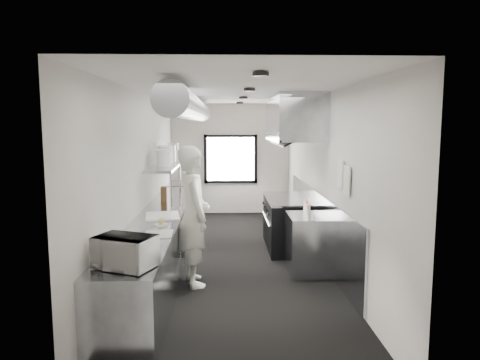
{
  "coord_description": "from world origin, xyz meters",
  "views": [
    {
      "loc": [
        -0.15,
        -7.36,
        2.3
      ],
      "look_at": [
        0.1,
        -0.2,
        1.39
      ],
      "focal_mm": 33.36,
      "sensor_mm": 36.0,
      "label": 1
    }
  ],
  "objects": [
    {
      "name": "small_plate",
      "position": [
        -1.03,
        -1.29,
        0.91
      ],
      "size": [
        0.25,
        0.25,
        0.02
      ],
      "primitive_type": "cylinder",
      "rotation": [
        0.0,
        0.0,
        0.3
      ],
      "color": "white",
      "rests_on": "prep_counter"
    },
    {
      "name": "wall_cladding",
      "position": [
        1.48,
        0.3,
        0.55
      ],
      "size": [
        0.03,
        5.5,
        1.1
      ],
      "primitive_type": "cube",
      "color": "#939AA0",
      "rests_on": "wall_right"
    },
    {
      "name": "notice_sheet_a",
      "position": [
        1.47,
        -1.2,
        1.6
      ],
      "size": [
        0.02,
        0.28,
        0.38
      ],
      "primitive_type": "cube",
      "color": "silver",
      "rests_on": "wall_right"
    },
    {
      "name": "squeeze_bottle_b",
      "position": [
        1.08,
        -0.82,
        1.0
      ],
      "size": [
        0.07,
        0.07,
        0.2
      ],
      "primitive_type": "cylinder",
      "rotation": [
        0.0,
        0.0,
        -0.11
      ],
      "color": "silver",
      "rests_on": "bottle_station"
    },
    {
      "name": "plate_stack_d",
      "position": [
        -1.2,
        1.73,
        1.74
      ],
      "size": [
        0.28,
        0.28,
        0.33
      ],
      "primitive_type": "cylinder",
      "rotation": [
        0.0,
        0.0,
        -0.39
      ],
      "color": "white",
      "rests_on": "pass_shelf"
    },
    {
      "name": "ceiling",
      "position": [
        0.0,
        0.0,
        2.8
      ],
      "size": [
        3.0,
        8.0,
        0.01
      ],
      "primitive_type": "cube",
      "color": "silver",
      "rests_on": "wall_back"
    },
    {
      "name": "plate_stack_a",
      "position": [
        -1.21,
        0.33,
        1.71
      ],
      "size": [
        0.32,
        0.32,
        0.29
      ],
      "primitive_type": "cylinder",
      "rotation": [
        0.0,
        0.0,
        0.4
      ],
      "color": "white",
      "rests_on": "pass_shelf"
    },
    {
      "name": "pass_shelf",
      "position": [
        -1.19,
        1.0,
        1.54
      ],
      "size": [
        0.45,
        3.0,
        0.68
      ],
      "color": "#939AA0",
      "rests_on": "prep_counter"
    },
    {
      "name": "newspaper",
      "position": [
        -1.0,
        -1.81,
        0.91
      ],
      "size": [
        0.37,
        0.45,
        0.01
      ],
      "primitive_type": "cube",
      "rotation": [
        0.0,
        0.0,
        0.05
      ],
      "color": "white",
      "rests_on": "prep_counter"
    },
    {
      "name": "plate_stack_b",
      "position": [
        -1.22,
        0.65,
        1.74
      ],
      "size": [
        0.33,
        0.33,
        0.33
      ],
      "primitive_type": "cylinder",
      "rotation": [
        0.0,
        0.0,
        -0.32
      ],
      "color": "white",
      "rests_on": "pass_shelf"
    },
    {
      "name": "deli_tub_b",
      "position": [
        -1.33,
        -2.3,
        0.95
      ],
      "size": [
        0.19,
        0.19,
        0.11
      ],
      "primitive_type": "cylinder",
      "rotation": [
        0.0,
        0.0,
        0.28
      ],
      "color": "beige",
      "rests_on": "prep_counter"
    },
    {
      "name": "wall_back",
      "position": [
        0.0,
        4.0,
        1.4
      ],
      "size": [
        3.0,
        0.02,
        2.8
      ],
      "primitive_type": "cube",
      "color": "silver",
      "rests_on": "floor"
    },
    {
      "name": "service_window",
      "position": [
        0.0,
        3.96,
        1.4
      ],
      "size": [
        1.36,
        0.05,
        1.25
      ],
      "color": "white",
      "rests_on": "wall_back"
    },
    {
      "name": "squeeze_bottle_e",
      "position": [
        1.14,
        -0.39,
        1.0
      ],
      "size": [
        0.07,
        0.07,
        0.2
      ],
      "primitive_type": "cylinder",
      "rotation": [
        0.0,
        0.0,
        0.05
      ],
      "color": "silver",
      "rests_on": "bottle_station"
    },
    {
      "name": "prep_counter",
      "position": [
        -1.15,
        -0.5,
        0.45
      ],
      "size": [
        0.7,
        6.0,
        0.9
      ],
      "primitive_type": "cube",
      "color": "#939AA0",
      "rests_on": "floor"
    },
    {
      "name": "bottle_station",
      "position": [
        1.15,
        -0.7,
        0.45
      ],
      "size": [
        0.65,
        0.8,
        0.9
      ],
      "primitive_type": "cube",
      "color": "#939AA0",
      "rests_on": "floor"
    },
    {
      "name": "deli_tub_a",
      "position": [
        -1.28,
        -2.67,
        0.95
      ],
      "size": [
        0.18,
        0.18,
        0.1
      ],
      "primitive_type": "cylinder",
      "rotation": [
        0.0,
        0.0,
        0.36
      ],
      "color": "beige",
      "rests_on": "prep_counter"
    },
    {
      "name": "hvac_duct",
      "position": [
        -0.7,
        0.4,
        2.55
      ],
      "size": [
        0.4,
        6.4,
        0.4
      ],
      "primitive_type": "cylinder",
      "rotation": [
        1.57,
        0.0,
        0.0
      ],
      "color": "gray",
      "rests_on": "ceiling"
    },
    {
      "name": "plate_stack_c",
      "position": [
        -1.19,
        1.1,
        1.73
      ],
      "size": [
        0.29,
        0.29,
        0.32
      ],
      "primitive_type": "cylinder",
      "rotation": [
        0.0,
        0.0,
        0.3
      ],
      "color": "white",
      "rests_on": "pass_shelf"
    },
    {
      "name": "knife_block",
      "position": [
        -1.25,
        0.65,
        1.03
      ],
      "size": [
        0.13,
        0.24,
        0.26
      ],
      "primitive_type": "cube",
      "rotation": [
        0.0,
        0.0,
        0.09
      ],
      "color": "brown",
      "rests_on": "prep_counter"
    },
    {
      "name": "squeeze_bottle_a",
      "position": [
        1.06,
        -1.01,
        0.98
      ],
      "size": [
        0.06,
        0.06,
        0.17
      ],
      "primitive_type": "cylinder",
      "rotation": [
        0.0,
        0.0,
        -0.02
      ],
      "color": "silver",
      "rests_on": "bottle_station"
    },
    {
      "name": "pastry",
      "position": [
        -1.03,
        -1.29,
        0.96
      ],
      "size": [
        0.09,
        0.09,
        0.09
      ],
      "primitive_type": "sphere",
      "color": "#D8C371",
      "rests_on": "small_plate"
    },
    {
      "name": "notice_sheet_b",
      "position": [
        1.47,
        -1.55,
        1.55
      ],
      "size": [
        0.02,
        0.28,
        0.38
      ],
      "primitive_type": "cube",
      "color": "silver",
      "rests_on": "wall_right"
    },
    {
      "name": "range",
      "position": [
        1.04,
        0.7,
        0.47
      ],
      "size": [
        0.88,
        1.6,
        0.94
      ],
      "color": "black",
      "rests_on": "floor"
    },
    {
      "name": "far_work_table",
      "position": [
        -1.15,
        3.2,
        0.45
      ],
      "size": [
        0.7,
        1.2,
        0.9
      ],
      "primitive_type": "cube",
      "color": "#939AA0",
      "rests_on": "floor"
    },
    {
      "name": "floor",
      "position": [
        0.0,
        0.0,
        0.0
      ],
      "size": [
        3.0,
        8.0,
        0.01
      ],
      "primitive_type": "cube",
      "color": "black",
      "rests_on": "ground"
    },
    {
      "name": "squeeze_bottle_d",
      "position": [
        1.11,
        -0.57,
        0.98
      ],
      "size": [
        0.05,
        0.05,
        0.16
      ],
      "primitive_type": "cylinder",
      "rotation": [
        0.0,
        0.0,
        0.02
      ],
      "color": "silver",
      "rests_on": "bottle_station"
    },
    {
      "name": "wall_front",
      "position": [
        0.0,
        -4.0,
        1.4
      ],
      "size": [
        3.0,
        0.02,
        2.8
      ],
      "primitive_type": "cube",
      "color": "silver",
      "rests_on": "floor"
    },
    {
      "name": "wall_left",
      "position": [
        -1.5,
        0.0,
        1.4
      ],
      "size": [
        0.02,
        8.0,
        2.8
      ],
      "primitive_type": "cube",
      "color": "silver",
      "rests_on": "floor"
    },
    {
      "name": "cutting_board",
      "position": [
        -1.09,
        -0.72,
        0.91
      ],
      "size": [
        0.59,
        0.72,
        0.02
      ],
      "primitive_type": "cube",
      "rotation": [
        0.0,
        0.0,
        0.16
      ],
      "color": "silver",
      "rests_on": "prep_counter"
    },
    {
      "name": "wall_right",
      "position": [
        1.5,
        0.0,
        1.4
      ],
      "size": [
        0.02,
        8.0,
        2.8
      ],
      "primitive_type": "cube",
      "color": "silver",
      "rests_on": "floor"
    },
    {
      "name": "exhaust_hood",
      "position": [
        1.1,
        0.7,
        2.39
      ],
      "size": [
        0.81,
        2.2,
        0.88
      ],
      "color": "#939AA0",
      "rests_on": "ceiling"
    },
    {
      "name": "squeeze_bottle_c",
      "position": [
        1.12,
        -0.7,
        0.99
      ],
      "size": [
        0.07,
        0.07,
        0.19
      ],
      "primitive_type": "cylinder",
      "rotation": [
        0.0,
        0.0,
        0.18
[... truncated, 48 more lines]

